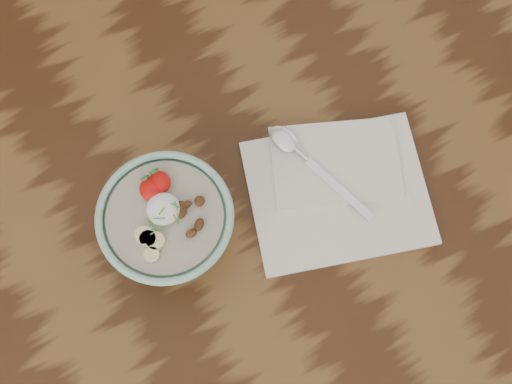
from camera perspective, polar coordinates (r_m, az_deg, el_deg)
table at (r=110.84cm, az=-0.32°, el=-0.16°), size 160.00×90.00×75.00cm
breakfast_bowl at (r=94.50cm, az=-7.07°, el=-2.54°), size 17.73×17.73×11.68cm
napkin at (r=101.45cm, az=6.54°, el=0.45°), size 29.89×26.95×1.52cm
spoon at (r=101.29cm, az=3.33°, el=3.27°), size 7.31×19.10×1.01cm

